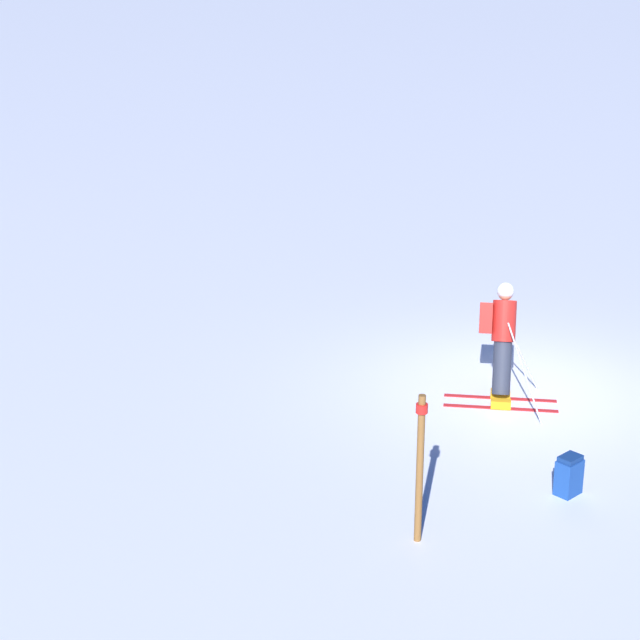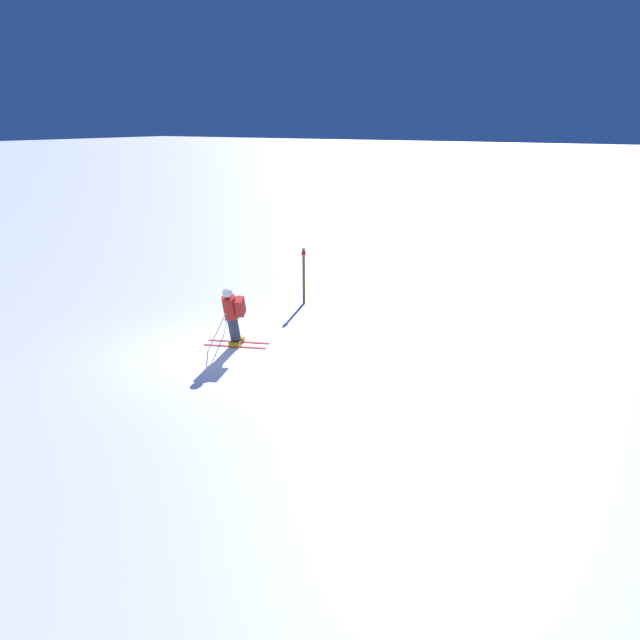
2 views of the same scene
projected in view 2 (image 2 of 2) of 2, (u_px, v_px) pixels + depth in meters
ground_plane at (221, 352)px, 15.29m from camera, size 300.00×300.00×0.00m
skier at (232, 314)px, 15.20m from camera, size 1.31×1.66×1.68m
spare_backpack at (238, 305)px, 18.27m from camera, size 0.35×0.30×0.50m
trail_marker at (304, 273)px, 19.01m from camera, size 0.13×0.13×1.74m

